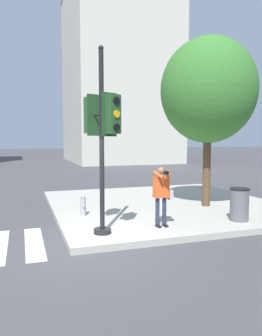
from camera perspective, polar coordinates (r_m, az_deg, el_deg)
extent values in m
plane|color=#424244|center=(7.95, -7.39, -13.40)|extent=(160.00, 160.00, 0.00)
cube|color=#ADA89E|center=(12.21, 5.69, -6.41)|extent=(8.00, 8.00, 0.17)
cube|color=silver|center=(8.47, -16.51, -12.38)|extent=(0.43, 2.65, 0.01)
cylinder|color=black|center=(8.33, -5.00, -10.87)|extent=(0.43, 0.43, 0.12)
cylinder|color=black|center=(8.01, -5.13, 4.66)|extent=(0.12, 0.12, 4.34)
sphere|color=black|center=(8.29, -5.25, 20.11)|extent=(0.13, 0.13, 0.13)
cylinder|color=black|center=(8.18, -5.94, 9.19)|extent=(0.14, 0.26, 0.05)
cube|color=#234C23|center=(8.39, -6.93, 9.08)|extent=(0.37, 0.34, 0.90)
cube|color=#234C23|center=(8.28, -6.41, 9.14)|extent=(0.40, 0.18, 1.02)
cylinder|color=black|center=(8.53, -7.46, 11.03)|extent=(0.17, 0.09, 0.17)
cylinder|color=orange|center=(8.50, -7.44, 9.02)|extent=(0.17, 0.09, 0.17)
cylinder|color=black|center=(8.48, -7.42, 7.00)|extent=(0.17, 0.09, 0.17)
cylinder|color=black|center=(7.88, -4.32, 9.22)|extent=(0.15, 0.26, 0.05)
cube|color=#234C23|center=(7.68, -3.15, 9.33)|extent=(0.37, 0.34, 0.90)
cube|color=#234C23|center=(7.79, -3.77, 9.27)|extent=(0.39, 0.19, 1.02)
cylinder|color=black|center=(7.61, -2.50, 11.65)|extent=(0.17, 0.10, 0.17)
cylinder|color=orange|center=(7.58, -2.49, 9.39)|extent=(0.17, 0.10, 0.17)
cylinder|color=black|center=(7.56, -2.48, 7.13)|extent=(0.17, 0.10, 0.17)
cube|color=black|center=(8.90, 4.76, -10.05)|extent=(0.09, 0.24, 0.05)
cube|color=black|center=(8.98, 5.95, -9.92)|extent=(0.09, 0.24, 0.05)
cylinder|color=#282D42|center=(8.87, 4.62, -7.65)|extent=(0.11, 0.11, 0.79)
cylinder|color=#282D42|center=(8.95, 5.81, -7.55)|extent=(0.11, 0.11, 0.79)
cube|color=#E55623|center=(8.78, 5.26, -3.32)|extent=(0.40, 0.22, 0.56)
sphere|color=#8C664C|center=(8.73, 5.28, -0.48)|extent=(0.20, 0.20, 0.20)
cube|color=black|center=(8.45, 6.13, -0.81)|extent=(0.12, 0.10, 0.09)
cylinder|color=black|center=(8.39, 6.33, -0.85)|extent=(0.06, 0.08, 0.06)
cylinder|color=#E55623|center=(8.56, 4.83, -1.19)|extent=(0.23, 0.35, 0.22)
cylinder|color=#E55623|center=(8.67, 6.47, -1.12)|extent=(0.23, 0.35, 0.22)
cube|color=#B7B2A8|center=(8.95, 6.84, -4.66)|extent=(0.10, 0.20, 0.26)
cylinder|color=brown|center=(11.69, 13.05, 0.46)|extent=(0.27, 0.27, 2.86)
ellipsoid|color=#38752D|center=(11.77, 13.31, 13.03)|extent=(3.26, 3.26, 3.59)
cylinder|color=#99999E|center=(10.22, -8.33, -6.72)|extent=(0.17, 0.17, 0.53)
sphere|color=#99999E|center=(10.16, -8.35, -4.98)|extent=(0.15, 0.15, 0.15)
cylinder|color=#99999E|center=(10.10, -8.22, -6.52)|extent=(0.08, 0.06, 0.08)
cylinder|color=#5B5B60|center=(9.95, 18.35, -6.14)|extent=(0.53, 0.53, 0.91)
cylinder|color=black|center=(9.87, 18.43, -3.45)|extent=(0.55, 0.55, 0.04)
cube|color=beige|center=(38.13, -2.36, 15.66)|extent=(10.64, 13.22, 19.01)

